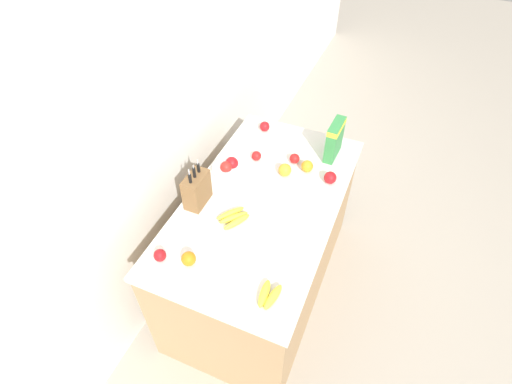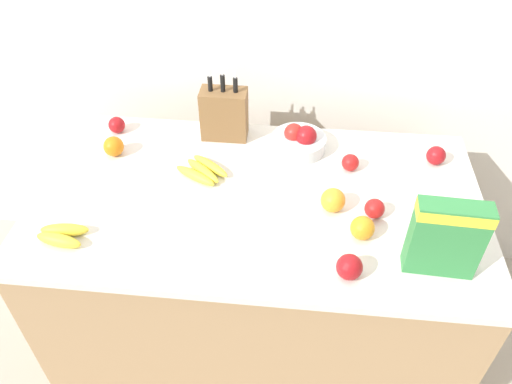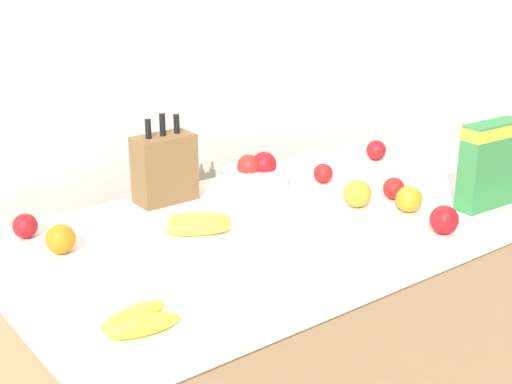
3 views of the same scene
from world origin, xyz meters
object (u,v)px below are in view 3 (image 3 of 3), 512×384
Objects in this scene: fruit_bowl at (256,174)px; banana_bunch_right at (138,321)px; apple_front at (25,226)px; orange_mid_right at (358,194)px; apple_near_bananas at (323,173)px; knife_block at (164,168)px; apple_by_knife_block at (444,220)px; banana_bunch_left at (199,224)px; orange_by_cereal at (409,199)px; cereal_box at (490,161)px; orange_back_center at (61,239)px; apple_rear at (394,188)px; apple_leftmost at (376,150)px.

fruit_bowl is 1.32× the size of banana_bunch_right.
orange_mid_right reaches higher than apple_front.
knife_block is at bearing 161.27° from apple_near_bananas.
banana_bunch_right is at bearing -142.42° from fruit_bowl.
apple_by_knife_block is at bearing -74.44° from fruit_bowl.
apple_by_knife_block reaches higher than banana_bunch_left.
apple_by_knife_block reaches higher than apple_front.
orange_by_cereal is 0.93× the size of orange_mid_right.
cereal_box is 3.34× the size of orange_back_center.
apple_rear is (0.56, -0.41, -0.07)m from knife_block.
banana_bunch_right is 2.06× the size of orange_by_cereal.
apple_front is at bearing 158.73° from apple_rear.
apple_front is (-1.18, 0.60, -0.11)m from cereal_box.
orange_mid_right is (0.13, -0.33, 0.00)m from fruit_bowl.
apple_rear is 0.14m from orange_mid_right.
orange_by_cereal reaches higher than apple_leftmost.
apple_near_bananas is (0.92, 0.46, 0.01)m from banana_bunch_right.
banana_bunch_right is 1.92× the size of orange_mid_right.
apple_rear is at bearing -73.72° from apple_near_bananas.
orange_mid_right is at bearing -69.08° from fruit_bowl.
orange_back_center is at bearing -76.26° from apple_front.
knife_block reaches higher than orange_back_center.
apple_front is at bearing 152.86° from orange_by_cereal.
apple_rear is (0.61, -0.16, 0.02)m from banana_bunch_left.
apple_leftmost is 0.40m from apple_rear.
apple_rear is 0.28m from apple_by_knife_block.
fruit_bowl is 0.22m from apple_near_bananas.
banana_bunch_right is at bearing -124.67° from knife_block.
fruit_bowl is at bearing 110.92° from orange_mid_right.
apple_leftmost is 0.93× the size of orange_back_center.
orange_mid_right is at bearing 127.79° from orange_by_cereal.
banana_bunch_left is at bearing 157.55° from cereal_box.
apple_leftmost is at bearing 12.54° from apple_near_bananas.
banana_bunch_right is 2.50× the size of apple_near_bananas.
apple_rear reaches higher than apple_near_bananas.
banana_bunch_left is (-0.78, 0.36, -0.12)m from cereal_box.
orange_mid_right reaches higher than apple_by_knife_block.
banana_bunch_right is at bearing 176.64° from apple_by_knife_block.
apple_by_knife_block is (-0.09, -0.27, 0.01)m from apple_rear.
banana_bunch_left is 0.46m from apple_front.
cereal_box is at bearing -26.42° from orange_by_cereal.
cereal_box is 1.23m from orange_back_center.
knife_block is 0.76m from banana_bunch_right.
apple_rear is (0.26, -0.35, -0.01)m from fruit_bowl.
cereal_box is 1.21× the size of fruit_bowl.
knife_block reaches higher than apple_by_knife_block.
apple_by_knife_block is (-0.26, -0.06, -0.10)m from cereal_box.
apple_leftmost is (0.51, -0.04, -0.00)m from fruit_bowl.
apple_near_bananas is at bearing -28.85° from fruit_bowl.
fruit_bowl reaches higher than apple_leftmost.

